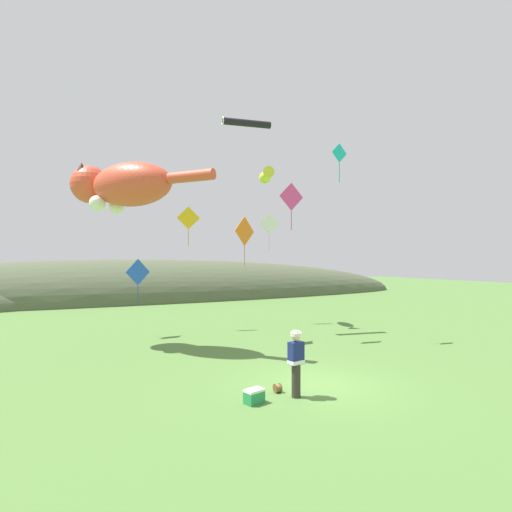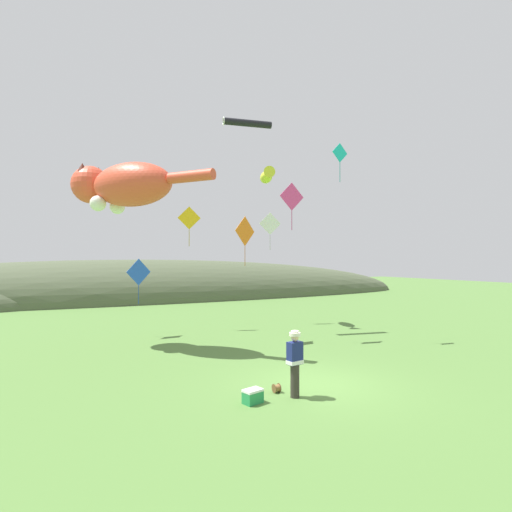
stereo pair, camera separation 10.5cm
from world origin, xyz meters
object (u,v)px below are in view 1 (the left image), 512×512
at_px(picnic_cooler, 254,396).
at_px(kite_giant_cat, 122,186).
at_px(kite_tube_streamer, 246,123).
at_px(kite_diamond_gold, 188,218).
at_px(kite_diamond_blue, 138,272).
at_px(kite_diamond_teal, 339,154).
at_px(kite_spool, 278,388).
at_px(festival_attendant, 296,361).
at_px(kite_diamond_white, 269,224).
at_px(kite_diamond_orange, 245,232).
at_px(kite_fish_windsock, 266,176).
at_px(kite_diamond_pink, 291,197).

bearing_deg(picnic_cooler, kite_giant_cat, 104.55).
height_order(kite_tube_streamer, kite_diamond_gold, kite_tube_streamer).
height_order(kite_giant_cat, kite_diamond_blue, kite_giant_cat).
bearing_deg(kite_diamond_teal, kite_giant_cat, 163.10).
bearing_deg(kite_tube_streamer, kite_diamond_teal, -56.81).
relative_size(kite_spool, picnic_cooler, 0.44).
bearing_deg(festival_attendant, kite_diamond_white, 64.93).
relative_size(kite_tube_streamer, kite_diamond_gold, 1.23).
distance_m(festival_attendant, kite_diamond_gold, 12.62).
relative_size(picnic_cooler, kite_diamond_blue, 0.25).
bearing_deg(kite_diamond_teal, festival_attendant, -136.50).
bearing_deg(kite_diamond_orange, kite_diamond_blue, 139.95).
xyz_separation_m(kite_tube_streamer, kite_diamond_teal, (2.75, -4.21, -2.28)).
height_order(festival_attendant, kite_diamond_blue, kite_diamond_blue).
distance_m(festival_attendant, kite_diamond_blue, 11.08).
relative_size(kite_spool, kite_diamond_blue, 0.11).
xyz_separation_m(picnic_cooler, kite_diamond_blue, (-1.07, 10.55, 2.90)).
height_order(kite_spool, kite_diamond_white, kite_diamond_white).
xyz_separation_m(kite_fish_windsock, kite_diamond_gold, (-4.59, 0.19, -2.65)).
height_order(kite_diamond_white, kite_diamond_orange, kite_diamond_white).
distance_m(kite_spool, kite_tube_streamer, 14.48).
xyz_separation_m(kite_diamond_blue, kite_diamond_pink, (6.14, -4.09, 3.49)).
xyz_separation_m(kite_fish_windsock, kite_diamond_orange, (-3.29, -4.19, -3.61)).
bearing_deg(kite_diamond_gold, kite_giant_cat, -139.24).
height_order(picnic_cooler, kite_giant_cat, kite_giant_cat).
bearing_deg(kite_diamond_blue, picnic_cooler, -84.23).
bearing_deg(kite_fish_windsock, kite_giant_cat, -159.65).
bearing_deg(festival_attendant, kite_diamond_teal, 43.50).
height_order(kite_diamond_white, kite_diamond_gold, kite_diamond_gold).
xyz_separation_m(kite_giant_cat, kite_diamond_orange, (5.14, -1.06, -1.82)).
height_order(kite_spool, kite_diamond_gold, kite_diamond_gold).
relative_size(kite_giant_cat, kite_diamond_blue, 2.63).
relative_size(kite_diamond_orange, kite_diamond_blue, 1.02).
bearing_deg(kite_diamond_gold, kite_fish_windsock, -2.33).
relative_size(kite_tube_streamer, kite_diamond_blue, 1.19).
distance_m(kite_tube_streamer, kite_diamond_pink, 5.37).
height_order(kite_diamond_pink, kite_diamond_gold, kite_diamond_pink).
bearing_deg(kite_tube_streamer, kite_diamond_blue, 170.07).
bearing_deg(kite_diamond_teal, kite_diamond_orange, 156.82).
distance_m(kite_giant_cat, kite_diamond_blue, 4.52).
relative_size(kite_diamond_white, kite_diamond_teal, 1.24).
xyz_separation_m(kite_giant_cat, kite_diamond_white, (8.74, 3.29, -0.97)).
relative_size(picnic_cooler, kite_tube_streamer, 0.21).
xyz_separation_m(kite_tube_streamer, kite_diamond_orange, (-1.24, -2.50, -5.88)).
distance_m(picnic_cooler, kite_fish_windsock, 15.43).
height_order(festival_attendant, kite_diamond_pink, kite_diamond_pink).
bearing_deg(kite_spool, kite_fish_windsock, 63.71).
distance_m(kite_diamond_pink, kite_diamond_gold, 6.09).
bearing_deg(kite_diamond_gold, picnic_cooler, -98.51).
height_order(kite_tube_streamer, kite_diamond_pink, kite_tube_streamer).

